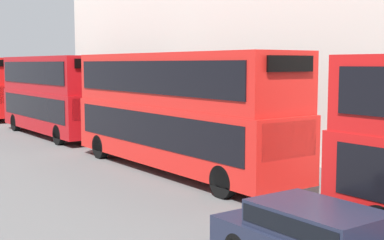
% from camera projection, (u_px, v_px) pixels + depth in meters
% --- Properties ---
extents(bus_second_in_queue, '(2.59, 11.49, 4.38)m').
position_uv_depth(bus_second_in_queue, '(177.00, 107.00, 19.70)').
color(bus_second_in_queue, red).
rests_on(bus_second_in_queue, ground).
extents(bus_third_in_queue, '(2.59, 10.07, 4.38)m').
position_uv_depth(bus_third_in_queue, '(54.00, 92.00, 29.55)').
color(bus_third_in_queue, '#A80F14').
rests_on(bus_third_in_queue, ground).
extents(car_hatchback, '(1.79, 4.47, 1.35)m').
position_uv_depth(car_hatchback, '(319.00, 240.00, 9.97)').
color(car_hatchback, '#1E2338').
rests_on(car_hatchback, ground).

